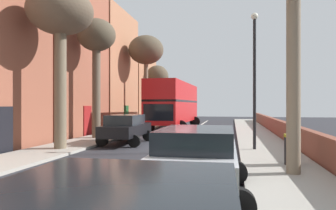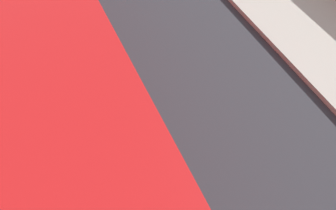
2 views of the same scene
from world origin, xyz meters
TOP-DOWN VIEW (x-y plane):
  - ground_plane at (0.00, 0.00)m, footprint 84.00×84.00m
  - road_centre_line at (0.00, 0.00)m, footprint 0.16×54.00m
  - sidewalk_left at (-4.90, 0.00)m, footprint 2.60×60.00m
  - sidewalk_right at (4.90, 0.00)m, footprint 2.60×60.00m
  - terraced_houses_left at (-8.50, -0.10)m, footprint 4.07×47.68m
  - boundary_wall_right at (6.45, 0.00)m, footprint 0.36×54.00m
  - double_decker_bus at (-1.70, 11.13)m, footprint 3.74×11.31m
  - parked_car_silver_right_0 at (2.50, -8.58)m, footprint 2.45×4.55m
  - parked_car_black_left_1 at (-2.50, 0.69)m, footprint 2.45×4.58m
  - street_tree_left_0 at (-5.25, 19.29)m, footprint 2.62×2.62m
  - street_tree_left_2 at (-5.03, 2.30)m, footprint 2.40×2.40m
  - street_tree_left_4 at (-4.61, 12.23)m, footprint 3.28×3.28m
  - street_tree_left_6 at (-4.66, -2.48)m, footprint 3.10×3.10m
  - lamppost_right at (4.30, -0.93)m, footprint 0.32×0.32m
  - litter_bin_right at (5.30, -4.51)m, footprint 0.55×0.55m

SIDE VIEW (x-z plane):
  - ground_plane at x=0.00m, z-range 0.00..0.00m
  - road_centre_line at x=0.00m, z-range 0.00..0.01m
  - sidewalk_left at x=-4.90m, z-range 0.00..0.12m
  - sidewalk_right at x=4.90m, z-range 0.00..0.12m
  - boundary_wall_right at x=6.45m, z-range 0.00..1.12m
  - litter_bin_right at x=5.30m, z-range 0.12..1.17m
  - parked_car_black_left_1 at x=-2.50m, z-range 0.12..1.74m
  - parked_car_silver_right_0 at x=2.50m, z-range 0.12..1.76m
  - double_decker_bus at x=-1.70m, z-range 0.33..4.39m
  - lamppost_right at x=4.30m, z-range 0.65..6.96m
  - terraced_houses_left at x=-8.50m, z-range -0.45..10.51m
  - street_tree_left_0 at x=-5.25m, z-range 1.95..8.58m
  - street_tree_left_2 at x=-5.03m, z-range 2.42..9.85m
  - street_tree_left_6 at x=-4.66m, z-range 2.52..10.08m
  - street_tree_left_4 at x=-4.61m, z-range 2.91..11.46m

